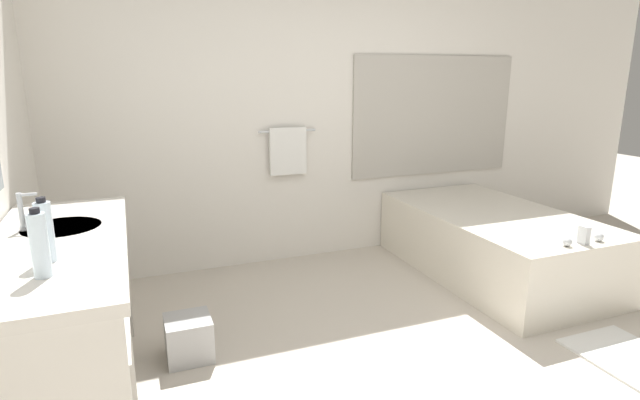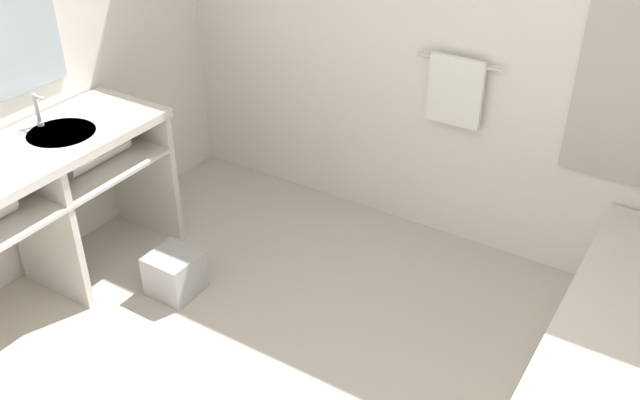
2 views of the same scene
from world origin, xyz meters
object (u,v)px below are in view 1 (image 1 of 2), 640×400
Objects in this scene: water_bottle_2 at (39,245)px; bathtub at (493,240)px; water_bottle_1 at (45,231)px; waste_bin at (189,338)px.

bathtub is at bearing 20.97° from water_bottle_2.
water_bottle_2 is (0.00, -0.17, 0.00)m from water_bottle_1.
water_bottle_2 is (-3.07, -1.18, 0.73)m from bathtub.
water_bottle_1 is at bearing -132.44° from waste_bin.
water_bottle_1 is (-3.07, -1.01, 0.73)m from bathtub.
bathtub is 7.31× the size of water_bottle_1.
bathtub is 3.37m from water_bottle_2.
water_bottle_1 is at bearing -161.80° from bathtub.
water_bottle_1 is 1.00× the size of water_bottle_2.
bathtub reaches higher than waste_bin.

